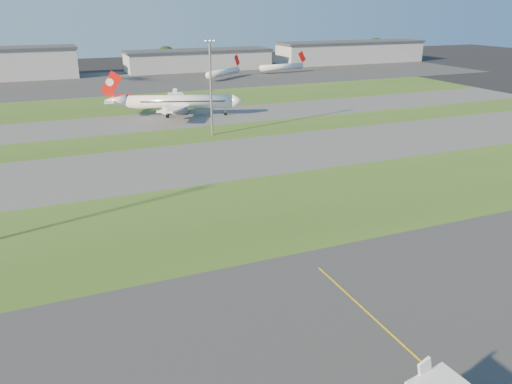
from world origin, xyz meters
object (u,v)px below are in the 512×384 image
mini_jet_far (282,67)px  light_mast_centre (211,81)px  airliner_taxiing (179,102)px  mini_jet_near (223,72)px

mini_jet_far → light_mast_centre: (-77.34, -116.86, 11.53)m
airliner_taxiing → light_mast_centre: 30.54m
airliner_taxiing → light_mast_centre: bearing=113.0°
airliner_taxiing → mini_jet_near: size_ratio=1.71×
mini_jet_far → light_mast_centre: size_ratio=1.11×
mini_jet_near → mini_jet_far: 38.08m
airliner_taxiing → mini_jet_far: airliner_taxiing is taller
mini_jet_far → light_mast_centre: 140.61m
mini_jet_far → airliner_taxiing: bearing=-137.9°
mini_jet_near → mini_jet_far: bearing=-22.2°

